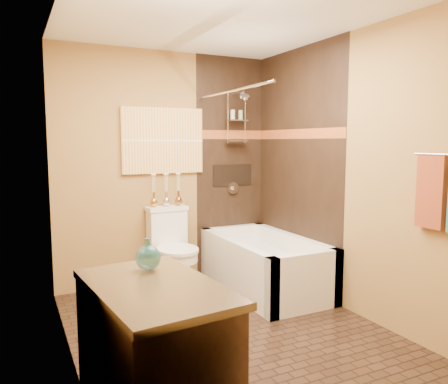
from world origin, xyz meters
TOP-DOWN VIEW (x-y plane):
  - floor at (0.00, 0.00)m, footprint 3.00×3.00m
  - wall_left at (-1.20, 0.00)m, footprint 0.02×3.00m
  - wall_right at (1.20, 0.00)m, footprint 0.02×3.00m
  - wall_back at (0.00, 1.50)m, footprint 2.40×0.02m
  - wall_front at (0.00, -1.50)m, footprint 2.40×0.02m
  - ceiling at (0.00, 0.00)m, footprint 3.00×3.00m
  - alcove_tile_back at (0.78, 1.49)m, footprint 0.85×0.01m
  - alcove_tile_right at (1.19, 0.75)m, footprint 0.01×1.50m
  - mosaic_band_back at (0.78, 1.48)m, footprint 0.85×0.01m
  - mosaic_band_right at (1.18, 0.75)m, footprint 0.01×1.50m
  - alcove_niche at (0.80, 1.48)m, footprint 0.50×0.01m
  - shower_fixtures at (0.80, 1.38)m, footprint 0.24×0.33m
  - curtain_rod at (0.40, 0.75)m, footprint 0.03×1.55m
  - towel_rust at (1.16, -0.92)m, footprint 0.05×0.22m
  - sunset_painting at (-0.04, 1.48)m, footprint 0.90×0.04m
  - vanity_mirror at (-1.19, -1.00)m, footprint 0.01×1.00m
  - bathtub at (0.80, 0.75)m, footprint 0.80×1.50m
  - toilet at (-0.04, 1.20)m, footprint 0.44×0.64m
  - vanity at (-0.92, -1.00)m, footprint 0.67×0.99m
  - teal_bottle at (-0.87, -0.75)m, footprint 0.18×0.18m
  - bud_vases at (-0.04, 1.39)m, footprint 0.35×0.07m

SIDE VIEW (x-z plane):
  - floor at x=0.00m, z-range 0.00..0.00m
  - bathtub at x=0.80m, z-range -0.05..0.50m
  - vanity at x=-0.92m, z-range 0.00..0.83m
  - toilet at x=-0.04m, z-range 0.01..0.85m
  - teal_bottle at x=-0.87m, z-range 0.81..1.03m
  - bud_vases at x=-0.04m, z-range 0.86..1.21m
  - alcove_niche at x=0.80m, z-range 1.02..1.27m
  - towel_rust at x=1.16m, z-range 0.92..1.44m
  - wall_left at x=-1.20m, z-range 0.00..2.50m
  - wall_right at x=1.20m, z-range 0.00..2.50m
  - wall_back at x=0.00m, z-range 0.00..2.50m
  - wall_front at x=0.00m, z-range 0.00..2.50m
  - alcove_tile_back at x=0.78m, z-range 0.00..2.50m
  - alcove_tile_right at x=1.19m, z-range 0.00..2.50m
  - vanity_mirror at x=-1.19m, z-range 1.05..1.95m
  - sunset_painting at x=-0.04m, z-range 1.20..1.90m
  - mosaic_band_back at x=0.78m, z-range 1.57..1.67m
  - mosaic_band_right at x=1.18m, z-range 1.57..1.67m
  - shower_fixtures at x=0.80m, z-range 1.08..2.25m
  - curtain_rod at x=0.40m, z-range 2.01..2.03m
  - ceiling at x=0.00m, z-range 2.50..2.50m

